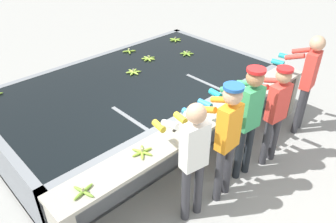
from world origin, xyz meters
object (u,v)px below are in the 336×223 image
Objects in this scene: worker_0 at (192,153)px; banana_bunch_ledge_0 at (142,152)px; knife_1 at (250,90)px; banana_bunch_floating_1 at (187,54)px; banana_bunch_floating_5 at (129,51)px; banana_bunch_ledge_1 at (83,192)px; worker_2 at (248,113)px; worker_4 at (307,76)px; worker_3 at (275,107)px; knife_0 at (178,127)px; worker_1 at (226,133)px; banana_bunch_floating_4 at (175,40)px; banana_bunch_floating_0 at (149,58)px; banana_bunch_floating_3 at (133,72)px.

worker_0 reaches higher than banana_bunch_ledge_0.
banana_bunch_floating_1 is at bearing 79.09° from knife_1.
knife_1 is (-0.34, -1.76, -0.01)m from banana_bunch_floating_1.
banana_bunch_floating_5 is 0.92× the size of banana_bunch_ledge_0.
banana_bunch_ledge_1 is at bearing -178.38° from knife_1.
banana_bunch_floating_5 is at bearing 82.29° from worker_2.
worker_4 is at bearing -68.74° from banana_bunch_floating_5.
banana_bunch_floating_5 is 3.25m from banana_bunch_ledge_0.
banana_bunch_floating_5 is at bearing 92.12° from worker_3.
worker_3 is at bearing -10.56° from banana_bunch_ledge_1.
worker_4 is at bearing -0.17° from worker_2.
knife_0 is at bearing 166.01° from worker_4.
worker_2 is (1.10, 0.01, 0.05)m from worker_0.
banana_bunch_floating_5 is 0.75× the size of knife_0.
worker_4 reaches higher than worker_2.
worker_1 reaches higher than banana_bunch_floating_4.
banana_bunch_floating_5 is at bearing 171.35° from banana_bunch_floating_4.
banana_bunch_ledge_0 is (-1.91, -2.11, 0.00)m from banana_bunch_floating_0.
banana_bunch_floating_5 is at bearing 64.37° from worker_0.
worker_1 is at bearing -157.45° from knife_1.
banana_bunch_floating_1 is 1.31m from banana_bunch_floating_3.
banana_bunch_floating_3 is 0.99× the size of banana_bunch_ledge_0.
banana_bunch_floating_0 is 1.00× the size of banana_bunch_ledge_1.
worker_1 is at bearing 178.29° from worker_3.
banana_bunch_floating_3 is 1.85m from knife_0.
worker_3 is 1.12m from worker_4.
worker_3 is 5.71× the size of banana_bunch_ledge_0.
banana_bunch_ledge_0 is (-0.34, 0.51, -0.11)m from worker_0.
banana_bunch_ledge_0 is 1.01× the size of banana_bunch_ledge_1.
knife_1 is (-0.72, -2.48, -0.01)m from banana_bunch_floating_4.
banana_bunch_floating_0 is at bearing 24.94° from banana_bunch_floating_3.
worker_1 is 1.82m from banana_bunch_ledge_1.
worker_4 is 5.08× the size of knife_0.
worker_2 is (0.55, 0.07, 0.01)m from worker_1.
banana_bunch_floating_3 is (-0.12, 2.34, -0.16)m from worker_2.
worker_0 is 6.05× the size of banana_bunch_ledge_1.
worker_3 is at bearing -87.88° from banana_bunch_floating_5.
worker_0 is 0.97× the size of worker_2.
banana_bunch_floating_5 is 0.76× the size of knife_1.
banana_bunch_ledge_0 is (-0.88, 0.57, -0.15)m from worker_1.
banana_bunch_floating_1 is at bearing 62.27° from worker_2.
banana_bunch_floating_3 is 2.90m from banana_bunch_ledge_1.
banana_bunch_floating_0 is 0.81× the size of knife_0.
worker_1 reaches higher than banana_bunch_ledge_0.
worker_3 is 5.75× the size of banana_bunch_floating_3.
worker_3 is at bearing -108.40° from banana_bunch_floating_4.
worker_2 is 0.96m from knife_0.
worker_3 is at bearing -88.38° from banana_bunch_floating_0.
banana_bunch_floating_1 is at bearing -2.95° from banana_bunch_floating_3.
banana_bunch_ledge_0 reaches higher than knife_1.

